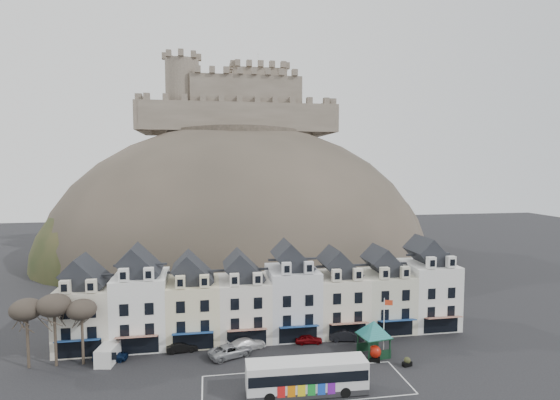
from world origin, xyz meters
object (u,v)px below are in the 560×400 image
(flagpole, at_px, (385,323))
(car_black, at_px, (182,347))
(car_silver, at_px, (231,351))
(car_charcoal, at_px, (346,335))
(bus_shelter, at_px, (374,329))
(car_maroon, at_px, (308,339))
(white_van, at_px, (109,353))
(car_navy, at_px, (111,355))
(car_white, at_px, (247,344))
(red_buoy, at_px, (375,353))
(bus, at_px, (307,375))

(flagpole, bearing_deg, car_black, 167.50)
(car_silver, bearing_deg, car_charcoal, -104.78)
(bus_shelter, bearing_deg, car_black, 158.76)
(car_silver, bearing_deg, car_maroon, -100.86)
(white_van, bearing_deg, bus_shelter, 2.28)
(bus_shelter, bearing_deg, car_charcoal, 101.80)
(bus_shelter, distance_m, white_van, 32.36)
(car_maroon, bearing_deg, car_navy, 96.54)
(flagpole, height_order, car_white, flagpole)
(car_silver, distance_m, car_white, 2.73)
(car_charcoal, bearing_deg, car_navy, 101.30)
(white_van, bearing_deg, car_black, 16.86)
(car_black, xyz_separation_m, car_white, (8.11, -0.68, 0.11))
(red_buoy, bearing_deg, car_white, 159.08)
(car_silver, relative_size, car_white, 1.05)
(car_black, height_order, car_silver, car_silver)
(car_navy, relative_size, car_white, 0.79)
(car_silver, relative_size, car_charcoal, 1.17)
(bus_shelter, height_order, car_black, bus_shelter)
(white_van, relative_size, car_charcoal, 1.02)
(white_van, xyz_separation_m, car_silver, (14.51, -1.25, -0.26))
(red_buoy, height_order, car_black, red_buoy)
(white_van, height_order, car_maroon, white_van)
(car_black, relative_size, car_charcoal, 0.84)
(bus, xyz_separation_m, white_van, (-21.78, 11.28, -0.92))
(bus, bearing_deg, car_white, 115.34)
(bus_shelter, distance_m, car_silver, 17.91)
(bus_shelter, relative_size, flagpole, 0.93)
(car_navy, xyz_separation_m, car_maroon, (24.80, 1.03, -0.07))
(white_van, bearing_deg, red_buoy, -0.31)
(bus, relative_size, car_white, 2.44)
(white_van, height_order, car_silver, white_van)
(car_navy, height_order, car_charcoal, car_charcoal)
(bus_shelter, height_order, white_van, bus_shelter)
(red_buoy, relative_size, car_charcoal, 0.40)
(white_van, height_order, car_white, white_van)
(car_silver, distance_m, car_maroon, 10.66)
(car_navy, bearing_deg, bus, -110.48)
(white_van, distance_m, car_white, 16.64)
(bus_shelter, bearing_deg, bus, -153.30)
(red_buoy, height_order, car_maroon, red_buoy)
(car_navy, bearing_deg, bus_shelter, -89.83)
(flagpole, distance_m, car_white, 17.62)
(flagpole, xyz_separation_m, car_white, (-16.60, 4.80, -3.45))
(car_white, bearing_deg, car_charcoal, -111.98)
(car_charcoal, bearing_deg, red_buoy, -157.48)
(car_navy, bearing_deg, car_silver, -88.05)
(white_van, xyz_separation_m, car_charcoal, (30.11, 1.16, -0.27))
(white_van, distance_m, car_maroon, 24.94)
(flagpole, bearing_deg, bus, -148.69)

